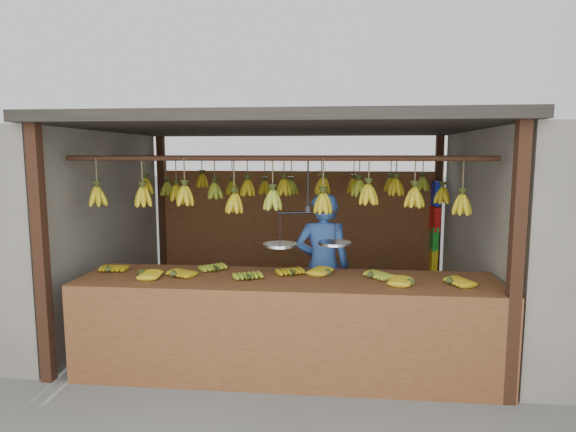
# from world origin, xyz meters

# --- Properties ---
(ground) EXTENTS (80.00, 80.00, 0.00)m
(ground) POSITION_xyz_m (0.00, 0.00, 0.00)
(ground) COLOR #5B5B57
(stall) EXTENTS (4.30, 3.30, 2.40)m
(stall) POSITION_xyz_m (0.00, 0.33, 1.97)
(stall) COLOR black
(stall) RESTS_ON ground
(counter) EXTENTS (3.86, 0.88, 0.96)m
(counter) POSITION_xyz_m (0.13, -1.23, 0.72)
(counter) COLOR brown
(counter) RESTS_ON ground
(hanging_bananas) EXTENTS (3.65, 2.22, 0.40)m
(hanging_bananas) POSITION_xyz_m (0.00, 0.01, 1.63)
(hanging_bananas) COLOR #AC9312
(hanging_bananas) RESTS_ON ground
(balance_scale) EXTENTS (0.81, 0.44, 0.81)m
(balance_scale) POSITION_xyz_m (0.31, -1.00, 1.24)
(balance_scale) COLOR black
(balance_scale) RESTS_ON ground
(vendor) EXTENTS (0.62, 0.43, 1.63)m
(vendor) POSITION_xyz_m (0.44, -0.24, 0.82)
(vendor) COLOR #3359A5
(vendor) RESTS_ON ground
(bag_bundles) EXTENTS (0.08, 0.26, 1.28)m
(bag_bundles) POSITION_xyz_m (1.94, 1.35, 1.03)
(bag_bundles) COLOR #1426BF
(bag_bundles) RESTS_ON ground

